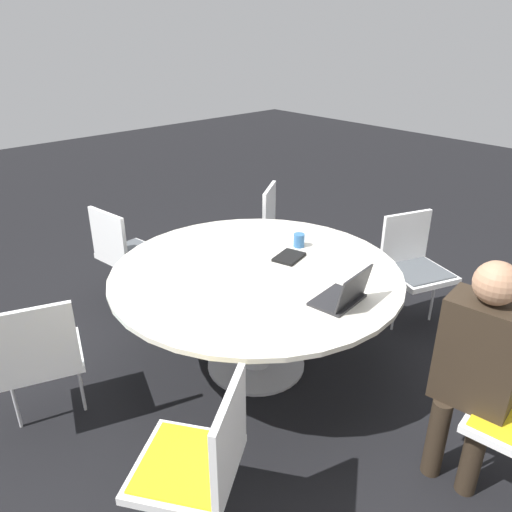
# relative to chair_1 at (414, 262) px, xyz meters

# --- Properties ---
(ground_plane) EXTENTS (16.00, 16.00, 0.00)m
(ground_plane) POSITION_rel_chair_1_xyz_m (1.26, -0.38, -0.52)
(ground_plane) COLOR black
(conference_table) EXTENTS (1.83, 1.83, 0.73)m
(conference_table) POSITION_rel_chair_1_xyz_m (1.26, -0.38, 0.08)
(conference_table) COLOR #B7B7BC
(conference_table) RESTS_ON ground_plane
(chair_1) EXTENTS (0.56, 0.54, 0.86)m
(chair_1) POSITION_rel_chair_1_xyz_m (0.00, 0.00, 0.00)
(chair_1) COLOR white
(chair_1) RESTS_ON ground_plane
(chair_2) EXTENTS (0.60, 0.59, 0.86)m
(chair_2) POSITION_rel_chair_1_xyz_m (0.21, -1.17, 0.00)
(chair_2) COLOR white
(chair_2) RESTS_ON ground_plane
(chair_3) EXTENTS (0.47, 0.49, 0.86)m
(chair_3) POSITION_rel_chair_1_xyz_m (1.49, -1.68, 0.00)
(chair_3) COLOR white
(chair_3) RESTS_ON ground_plane
(chair_4) EXTENTS (0.55, 0.54, 0.86)m
(chair_4) POSITION_rel_chair_1_xyz_m (2.52, -0.75, 0.00)
(chair_4) COLOR white
(chair_4) RESTS_ON ground_plane
(chair_5) EXTENTS (0.60, 0.60, 0.86)m
(chair_5) POSITION_rel_chair_1_xyz_m (2.30, 0.42, 0.00)
(chair_5) COLOR white
(chair_5) RESTS_ON ground_plane
(person_0) EXTENTS (0.29, 0.39, 1.21)m
(person_0) POSITION_rel_chair_1_xyz_m (1.10, 0.98, 0.19)
(person_0) COLOR #2D2319
(person_0) RESTS_ON ground_plane
(laptop) EXTENTS (0.33, 0.27, 0.21)m
(laptop) POSITION_rel_chair_1_xyz_m (1.18, 0.25, 0.27)
(laptop) COLOR #232326
(laptop) RESTS_ON conference_table
(spiral_notebook) EXTENTS (0.24, 0.20, 0.02)m
(spiral_notebook) POSITION_rel_chair_1_xyz_m (0.98, -0.36, 0.22)
(spiral_notebook) COLOR black
(spiral_notebook) RESTS_ON conference_table
(coffee_cup) EXTENTS (0.08, 0.08, 0.09)m
(coffee_cup) POSITION_rel_chair_1_xyz_m (0.79, -0.45, 0.26)
(coffee_cup) COLOR #33669E
(coffee_cup) RESTS_ON conference_table
(handbag) EXTENTS (0.36, 0.16, 0.28)m
(handbag) POSITION_rel_chair_1_xyz_m (0.42, -1.65, -0.38)
(handbag) COLOR black
(handbag) RESTS_ON ground_plane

